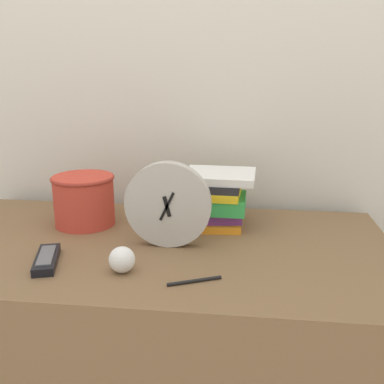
{
  "coord_description": "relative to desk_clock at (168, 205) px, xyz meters",
  "views": [
    {
      "loc": [
        0.24,
        -0.77,
        1.18
      ],
      "look_at": [
        0.09,
        0.42,
        0.85
      ],
      "focal_mm": 42.0,
      "sensor_mm": 36.0,
      "label": 1
    }
  ],
  "objects": [
    {
      "name": "wall_back",
      "position": [
        -0.04,
        0.42,
        0.36
      ],
      "size": [
        6.0,
        0.04,
        2.4
      ],
      "color": "silver",
      "rests_on": "ground_plane"
    },
    {
      "name": "desk",
      "position": [
        -0.04,
        0.01,
        -0.47
      ],
      "size": [
        1.27,
        0.68,
        0.72
      ],
      "color": "brown",
      "rests_on": "ground_plane"
    },
    {
      "name": "desk_clock",
      "position": [
        0.0,
        0.0,
        0.0
      ],
      "size": [
        0.23,
        0.03,
        0.23
      ],
      "color": "#B7B2A8",
      "rests_on": "desk"
    },
    {
      "name": "book_stack",
      "position": [
        0.1,
        0.17,
        -0.03
      ],
      "size": [
        0.24,
        0.19,
        0.16
      ],
      "color": "orange",
      "rests_on": "desk"
    },
    {
      "name": "basket",
      "position": [
        -0.28,
        0.14,
        -0.03
      ],
      "size": [
        0.19,
        0.19,
        0.15
      ],
      "color": "#C63D2D",
      "rests_on": "desk"
    },
    {
      "name": "tv_remote",
      "position": [
        -0.27,
        -0.15,
        -0.1
      ],
      "size": [
        0.09,
        0.16,
        0.02
      ],
      "color": "black",
      "rests_on": "desk"
    },
    {
      "name": "crumpled_paper_ball",
      "position": [
        -0.08,
        -0.17,
        -0.08
      ],
      "size": [
        0.06,
        0.06,
        0.06
      ],
      "color": "white",
      "rests_on": "desk"
    },
    {
      "name": "pen",
      "position": [
        0.09,
        -0.2,
        -0.11
      ],
      "size": [
        0.12,
        0.06,
        0.01
      ],
      "color": "black",
      "rests_on": "desk"
    }
  ]
}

